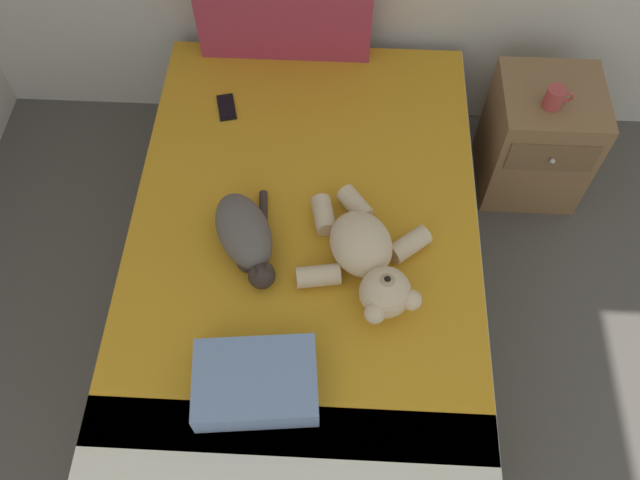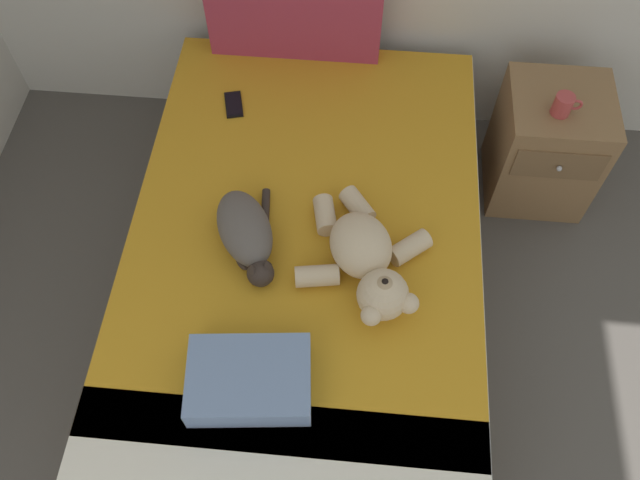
{
  "view_description": "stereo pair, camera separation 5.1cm",
  "coord_description": "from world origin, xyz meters",
  "px_view_note": "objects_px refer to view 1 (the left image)",
  "views": [
    {
      "loc": [
        1.79,
        1.81,
        2.64
      ],
      "look_at": [
        1.73,
        3.07,
        0.63
      ],
      "focal_mm": 36.8,
      "sensor_mm": 36.0,
      "label": 1
    },
    {
      "loc": [
        1.84,
        1.82,
        2.64
      ],
      "look_at": [
        1.73,
        3.07,
        0.63
      ],
      "focal_mm": 36.8,
      "sensor_mm": 36.0,
      "label": 2
    }
  ],
  "objects_px": {
    "cat": "(246,235)",
    "teddy_bear": "(367,258)",
    "patterned_cushion": "(284,3)",
    "cell_phone": "(226,107)",
    "mug": "(555,98)",
    "nightstand": "(537,139)",
    "bed": "(305,261)",
    "throw_pillow": "(256,382)"
  },
  "relations": [
    {
      "from": "teddy_bear",
      "to": "mug",
      "type": "bearing_deg",
      "value": 46.06
    },
    {
      "from": "throw_pillow",
      "to": "mug",
      "type": "xyz_separation_m",
      "value": [
        1.13,
        1.27,
        0.05
      ]
    },
    {
      "from": "bed",
      "to": "cat",
      "type": "distance_m",
      "value": 0.41
    },
    {
      "from": "nightstand",
      "to": "mug",
      "type": "distance_m",
      "value": 0.35
    },
    {
      "from": "teddy_bear",
      "to": "cell_phone",
      "type": "xyz_separation_m",
      "value": [
        -0.61,
        0.78,
        -0.08
      ]
    },
    {
      "from": "patterned_cushion",
      "to": "throw_pillow",
      "type": "xyz_separation_m",
      "value": [
        0.03,
        -1.61,
        -0.21
      ]
    },
    {
      "from": "bed",
      "to": "patterned_cushion",
      "type": "bearing_deg",
      "value": 98.41
    },
    {
      "from": "cell_phone",
      "to": "patterned_cushion",
      "type": "bearing_deg",
      "value": 57.74
    },
    {
      "from": "cat",
      "to": "cell_phone",
      "type": "xyz_separation_m",
      "value": [
        -0.17,
        0.69,
        -0.07
      ]
    },
    {
      "from": "cell_phone",
      "to": "throw_pillow",
      "type": "height_order",
      "value": "throw_pillow"
    },
    {
      "from": "cat",
      "to": "nightstand",
      "type": "relative_size",
      "value": 0.75
    },
    {
      "from": "patterned_cushion",
      "to": "bed",
      "type": "bearing_deg",
      "value": -81.59
    },
    {
      "from": "cat",
      "to": "nightstand",
      "type": "xyz_separation_m",
      "value": [
        1.25,
        0.79,
        -0.31
      ]
    },
    {
      "from": "cat",
      "to": "cell_phone",
      "type": "relative_size",
      "value": 2.75
    },
    {
      "from": "nightstand",
      "to": "patterned_cushion",
      "type": "bearing_deg",
      "value": 167.19
    },
    {
      "from": "cat",
      "to": "teddy_bear",
      "type": "bearing_deg",
      "value": -10.6
    },
    {
      "from": "bed",
      "to": "patterned_cushion",
      "type": "xyz_separation_m",
      "value": [
        -0.14,
        0.96,
        0.53
      ]
    },
    {
      "from": "teddy_bear",
      "to": "bed",
      "type": "bearing_deg",
      "value": 142.96
    },
    {
      "from": "teddy_bear",
      "to": "mug",
      "type": "height_order",
      "value": "teddy_bear"
    },
    {
      "from": "cell_phone",
      "to": "throw_pillow",
      "type": "distance_m",
      "value": 1.27
    },
    {
      "from": "patterned_cushion",
      "to": "mug",
      "type": "distance_m",
      "value": 1.21
    },
    {
      "from": "teddy_bear",
      "to": "throw_pillow",
      "type": "bearing_deg",
      "value": -127.24
    },
    {
      "from": "cat",
      "to": "throw_pillow",
      "type": "xyz_separation_m",
      "value": [
        0.09,
        -0.55,
        -0.02
      ]
    },
    {
      "from": "teddy_bear",
      "to": "patterned_cushion",
      "type": "bearing_deg",
      "value": 108.56
    },
    {
      "from": "patterned_cushion",
      "to": "teddy_bear",
      "type": "relative_size",
      "value": 1.26
    },
    {
      "from": "cat",
      "to": "nightstand",
      "type": "distance_m",
      "value": 1.51
    },
    {
      "from": "cat",
      "to": "nightstand",
      "type": "height_order",
      "value": "cat"
    },
    {
      "from": "patterned_cushion",
      "to": "cat",
      "type": "height_order",
      "value": "patterned_cushion"
    },
    {
      "from": "patterned_cushion",
      "to": "cell_phone",
      "type": "xyz_separation_m",
      "value": [
        -0.23,
        -0.37,
        -0.26
      ]
    },
    {
      "from": "cat",
      "to": "teddy_bear",
      "type": "distance_m",
      "value": 0.46
    },
    {
      "from": "cell_phone",
      "to": "mug",
      "type": "relative_size",
      "value": 1.34
    },
    {
      "from": "teddy_bear",
      "to": "cell_phone",
      "type": "height_order",
      "value": "teddy_bear"
    },
    {
      "from": "bed",
      "to": "cell_phone",
      "type": "height_order",
      "value": "cell_phone"
    },
    {
      "from": "nightstand",
      "to": "mug",
      "type": "height_order",
      "value": "mug"
    },
    {
      "from": "bed",
      "to": "throw_pillow",
      "type": "xyz_separation_m",
      "value": [
        -0.12,
        -0.65,
        0.32
      ]
    },
    {
      "from": "patterned_cushion",
      "to": "cell_phone",
      "type": "relative_size",
      "value": 4.75
    },
    {
      "from": "throw_pillow",
      "to": "cell_phone",
      "type": "bearing_deg",
      "value": 101.7
    },
    {
      "from": "throw_pillow",
      "to": "nightstand",
      "type": "xyz_separation_m",
      "value": [
        1.16,
        1.34,
        -0.29
      ]
    },
    {
      "from": "bed",
      "to": "cat",
      "type": "relative_size",
      "value": 4.7
    },
    {
      "from": "throw_pillow",
      "to": "nightstand",
      "type": "height_order",
      "value": "throw_pillow"
    },
    {
      "from": "cell_phone",
      "to": "nightstand",
      "type": "bearing_deg",
      "value": 3.91
    },
    {
      "from": "cell_phone",
      "to": "cat",
      "type": "bearing_deg",
      "value": -76.53
    }
  ]
}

